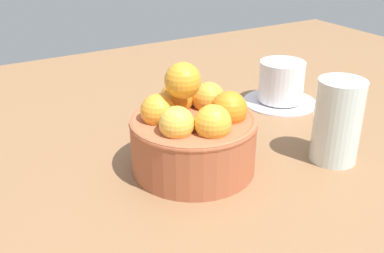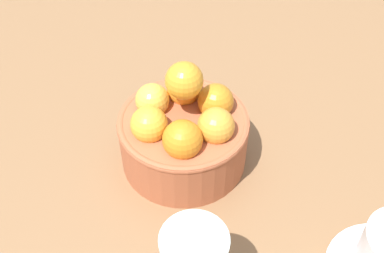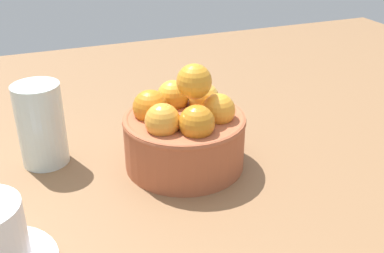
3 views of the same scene
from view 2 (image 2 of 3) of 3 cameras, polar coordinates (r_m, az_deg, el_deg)
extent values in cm
cube|color=brown|center=(63.27, -0.95, -5.22)|extent=(157.51, 117.92, 4.55)
cylinder|color=#AD5938|center=(58.90, -1.01, -1.61)|extent=(15.95, 15.95, 7.10)
torus|color=#AD5938|center=(56.64, -1.05, 0.58)|extent=(16.15, 16.15, 1.00)
sphere|color=orange|center=(57.25, 2.80, 3.20)|extent=(4.45, 4.45, 4.45)
sphere|color=orange|center=(58.86, -1.00, 4.65)|extent=(4.34, 4.34, 4.34)
sphere|color=#EEB342|center=(57.41, -4.85, 3.22)|extent=(4.19, 4.19, 4.19)
sphere|color=gold|center=(54.22, -5.15, 0.10)|extent=(4.41, 4.41, 4.41)
sphere|color=orange|center=(52.47, -1.16, -1.61)|extent=(4.62, 4.62, 4.62)
sphere|color=gold|center=(54.05, 2.94, 0.08)|extent=(4.39, 4.39, 4.39)
sphere|color=orange|center=(53.99, -0.95, 5.61)|extent=(4.49, 4.49, 4.49)
camera|label=1|loc=(0.71, -51.73, 16.37)|focal=43.19mm
camera|label=3|loc=(0.72, 51.18, 19.18)|focal=43.34mm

